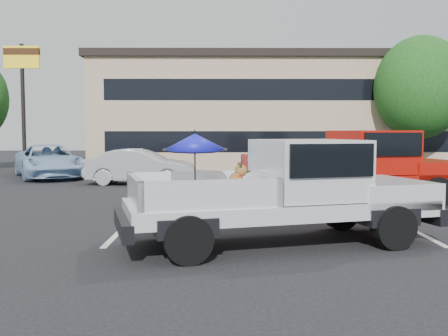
{
  "coord_description": "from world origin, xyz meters",
  "views": [
    {
      "loc": [
        -0.96,
        -9.02,
        2.02
      ],
      "look_at": [
        -0.89,
        0.83,
        1.3
      ],
      "focal_mm": 40.0,
      "sensor_mm": 36.0,
      "label": 1
    }
  ],
  "objects": [
    {
      "name": "motel_sign",
      "position": [
        -10.0,
        14.0,
        4.65
      ],
      "size": [
        1.6,
        0.22,
        6.0
      ],
      "color": "black",
      "rests_on": "ground"
    },
    {
      "name": "motel_building",
      "position": [
        2.0,
        20.99,
        3.21
      ],
      "size": [
        20.4,
        8.4,
        6.3
      ],
      "color": "tan",
      "rests_on": "ground"
    },
    {
      "name": "stripe_right",
      "position": [
        3.0,
        2.0,
        0.0
      ],
      "size": [
        0.12,
        5.0,
        0.01
      ],
      "primitive_type": "cube",
      "color": "silver",
      "rests_on": "ground"
    },
    {
      "name": "tree_right",
      "position": [
        9.0,
        16.0,
        4.21
      ],
      "size": [
        4.46,
        4.46,
        6.78
      ],
      "color": "#332114",
      "rests_on": "ground"
    },
    {
      "name": "tree_back",
      "position": [
        6.0,
        24.0,
        4.41
      ],
      "size": [
        4.68,
        4.68,
        7.11
      ],
      "color": "#332114",
      "rests_on": "ground"
    },
    {
      "name": "silver_sedan",
      "position": [
        -4.03,
        10.05,
        0.68
      ],
      "size": [
        4.25,
        1.84,
        1.36
      ],
      "primitive_type": "imported",
      "rotation": [
        0.0,
        0.0,
        1.47
      ],
      "color": "#9FA2A6",
      "rests_on": "ground"
    },
    {
      "name": "ground",
      "position": [
        0.0,
        0.0,
        0.0
      ],
      "size": [
        90.0,
        90.0,
        0.0
      ],
      "primitive_type": "plane",
      "color": "black",
      "rests_on": "ground"
    },
    {
      "name": "blue_suv",
      "position": [
        -8.51,
        12.84,
        0.73
      ],
      "size": [
        4.52,
        5.76,
        1.45
      ],
      "primitive_type": "imported",
      "rotation": [
        0.0,
        0.0,
        0.47
      ],
      "color": "#8EAFD5",
      "rests_on": "ground"
    },
    {
      "name": "red_pickup",
      "position": [
        3.02,
        4.6,
        1.12
      ],
      "size": [
        6.56,
        3.58,
        2.05
      ],
      "rotation": [
        0.0,
        0.0,
        0.24
      ],
      "color": "black",
      "rests_on": "ground"
    },
    {
      "name": "stripe_left",
      "position": [
        -3.0,
        2.0,
        0.0
      ],
      "size": [
        0.12,
        5.0,
        0.01
      ],
      "primitive_type": "cube",
      "color": "silver",
      "rests_on": "ground"
    },
    {
      "name": "silver_pickup",
      "position": [
        0.39,
        -0.09,
        1.05
      ],
      "size": [
        6.01,
        3.4,
        2.06
      ],
      "rotation": [
        0.0,
        0.0,
        0.27
      ],
      "color": "black",
      "rests_on": "ground"
    }
  ]
}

